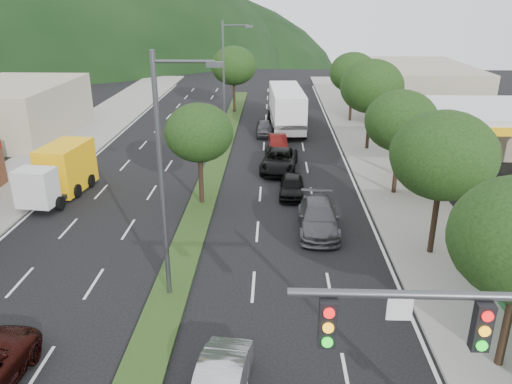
{
  "coord_description": "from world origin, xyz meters",
  "views": [
    {
      "loc": [
        4.28,
        -9.9,
        11.67
      ],
      "look_at": [
        3.45,
        13.48,
        2.56
      ],
      "focal_mm": 35.0,
      "sensor_mm": 36.0,
      "label": 1
    }
  ],
  "objects_px": {
    "tree_r_e": "(353,73)",
    "tree_r_b": "(443,155)",
    "tree_med_far": "(234,66)",
    "car_queue_c": "(278,143)",
    "streetlight_mid": "(226,75)",
    "car_queue_d": "(279,160)",
    "traffic_signal": "(503,367)",
    "motorhome": "(286,108)",
    "car_queue_b": "(318,217)",
    "car_queue_e": "(264,128)",
    "tree_r_c": "(401,121)",
    "streetlight_near": "(166,169)",
    "car_queue_a": "(292,186)",
    "box_truck": "(61,173)",
    "tree_med_near": "(199,133)",
    "tree_r_d": "(372,87)"
  },
  "relations": [
    {
      "from": "tree_r_c",
      "to": "car_queue_a",
      "type": "xyz_separation_m",
      "value": [
        -6.51,
        -0.46,
        -4.11
      ]
    },
    {
      "from": "tree_med_near",
      "to": "box_truck",
      "type": "height_order",
      "value": "tree_med_near"
    },
    {
      "from": "tree_r_b",
      "to": "motorhome",
      "type": "height_order",
      "value": "tree_r_b"
    },
    {
      "from": "box_truck",
      "to": "car_queue_b",
      "type": "bearing_deg",
      "value": 170.23
    },
    {
      "from": "streetlight_mid",
      "to": "car_queue_b",
      "type": "distance_m",
      "value": 20.18
    },
    {
      "from": "car_queue_e",
      "to": "tree_med_far",
      "type": "bearing_deg",
      "value": 107.14
    },
    {
      "from": "traffic_signal",
      "to": "motorhome",
      "type": "height_order",
      "value": "traffic_signal"
    },
    {
      "from": "tree_med_far",
      "to": "streetlight_near",
      "type": "distance_m",
      "value": 36.01
    },
    {
      "from": "tree_r_d",
      "to": "box_truck",
      "type": "xyz_separation_m",
      "value": [
        -21.0,
        -10.82,
        -3.72
      ]
    },
    {
      "from": "tree_med_far",
      "to": "box_truck",
      "type": "bearing_deg",
      "value": -109.93
    },
    {
      "from": "tree_r_b",
      "to": "car_queue_a",
      "type": "relative_size",
      "value": 1.86
    },
    {
      "from": "tree_r_c",
      "to": "motorhome",
      "type": "relative_size",
      "value": 0.64
    },
    {
      "from": "traffic_signal",
      "to": "car_queue_c",
      "type": "xyz_separation_m",
      "value": [
        -4.35,
        31.08,
        -4.0
      ]
    },
    {
      "from": "tree_r_b",
      "to": "tree_r_c",
      "type": "distance_m",
      "value": 8.01
    },
    {
      "from": "tree_r_e",
      "to": "car_queue_e",
      "type": "height_order",
      "value": "tree_r_e"
    },
    {
      "from": "tree_r_c",
      "to": "tree_r_e",
      "type": "relative_size",
      "value": 0.97
    },
    {
      "from": "tree_med_far",
      "to": "streetlight_mid",
      "type": "height_order",
      "value": "streetlight_mid"
    },
    {
      "from": "tree_med_far",
      "to": "car_queue_a",
      "type": "bearing_deg",
      "value": -77.35
    },
    {
      "from": "car_queue_b",
      "to": "car_queue_c",
      "type": "bearing_deg",
      "value": 99.24
    },
    {
      "from": "tree_r_b",
      "to": "tree_r_c",
      "type": "height_order",
      "value": "tree_r_b"
    },
    {
      "from": "tree_r_e",
      "to": "motorhome",
      "type": "height_order",
      "value": "tree_r_e"
    },
    {
      "from": "car_queue_c",
      "to": "box_truck",
      "type": "xyz_separation_m",
      "value": [
        -13.67,
        -10.36,
        0.82
      ]
    },
    {
      "from": "traffic_signal",
      "to": "streetlight_mid",
      "type": "relative_size",
      "value": 0.7
    },
    {
      "from": "streetlight_near",
      "to": "car_queue_b",
      "type": "distance_m",
      "value": 10.44
    },
    {
      "from": "tree_r_b",
      "to": "streetlight_near",
      "type": "height_order",
      "value": "streetlight_near"
    },
    {
      "from": "tree_r_d",
      "to": "tree_med_far",
      "type": "bearing_deg",
      "value": 130.6
    },
    {
      "from": "car_queue_e",
      "to": "box_truck",
      "type": "bearing_deg",
      "value": -132.05
    },
    {
      "from": "tree_r_d",
      "to": "streetlight_mid",
      "type": "bearing_deg",
      "value": 165.73
    },
    {
      "from": "tree_r_d",
      "to": "streetlight_mid",
      "type": "distance_m",
      "value": 12.18
    },
    {
      "from": "tree_r_e",
      "to": "streetlight_mid",
      "type": "distance_m",
      "value": 13.73
    },
    {
      "from": "box_truck",
      "to": "traffic_signal",
      "type": "bearing_deg",
      "value": 137.67
    },
    {
      "from": "streetlight_mid",
      "to": "car_queue_d",
      "type": "height_order",
      "value": "streetlight_mid"
    },
    {
      "from": "tree_r_e",
      "to": "tree_r_d",
      "type": "bearing_deg",
      "value": -90.0
    },
    {
      "from": "tree_r_b",
      "to": "tree_r_d",
      "type": "height_order",
      "value": "tree_r_d"
    },
    {
      "from": "tree_r_e",
      "to": "tree_r_b",
      "type": "bearing_deg",
      "value": -90.0
    },
    {
      "from": "tree_med_far",
      "to": "car_queue_c",
      "type": "xyz_separation_m",
      "value": [
        4.67,
        -14.46,
        -4.36
      ]
    },
    {
      "from": "tree_r_e",
      "to": "box_truck",
      "type": "height_order",
      "value": "tree_r_e"
    },
    {
      "from": "car_queue_d",
      "to": "motorhome",
      "type": "bearing_deg",
      "value": 91.82
    },
    {
      "from": "motorhome",
      "to": "car_queue_d",
      "type": "bearing_deg",
      "value": -96.99
    },
    {
      "from": "traffic_signal",
      "to": "tree_med_near",
      "type": "xyz_separation_m",
      "value": [
        -9.03,
        19.54,
        -0.22
      ]
    },
    {
      "from": "traffic_signal",
      "to": "car_queue_a",
      "type": "xyz_separation_m",
      "value": [
        -3.54,
        21.08,
        -4.01
      ]
    },
    {
      "from": "car_queue_e",
      "to": "motorhome",
      "type": "xyz_separation_m",
      "value": [
        2.03,
        2.35,
        1.38
      ]
    },
    {
      "from": "tree_med_near",
      "to": "car_queue_a",
      "type": "distance_m",
      "value": 6.85
    },
    {
      "from": "car_queue_b",
      "to": "car_queue_e",
      "type": "relative_size",
      "value": 1.35
    },
    {
      "from": "streetlight_mid",
      "to": "motorhome",
      "type": "xyz_separation_m",
      "value": [
        5.29,
        3.89,
        -3.56
      ]
    },
    {
      "from": "tree_med_far",
      "to": "box_truck",
      "type": "relative_size",
      "value": 1.07
    },
    {
      "from": "tree_r_c",
      "to": "streetlight_near",
      "type": "relative_size",
      "value": 0.65
    },
    {
      "from": "car_queue_c",
      "to": "tree_med_far",
      "type": "bearing_deg",
      "value": 102.23
    },
    {
      "from": "tree_r_e",
      "to": "streetlight_mid",
      "type": "bearing_deg",
      "value": -149.31
    },
    {
      "from": "tree_med_far",
      "to": "car_queue_b",
      "type": "bearing_deg",
      "value": -77.08
    }
  ]
}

